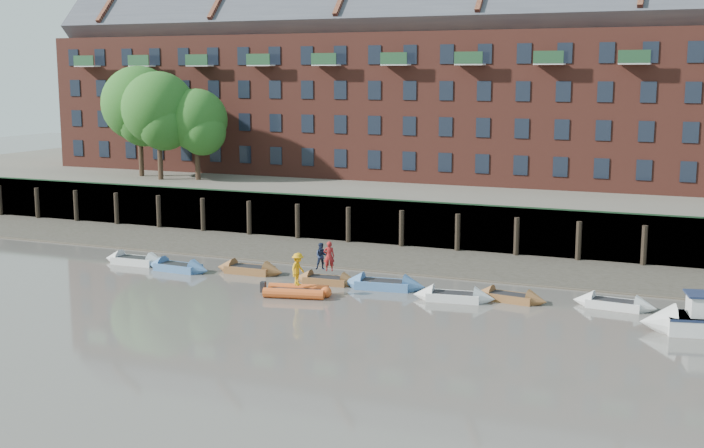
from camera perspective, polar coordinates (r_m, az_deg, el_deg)
The scene contains 20 objects.
ground at distance 40.99m, azimuth -4.35°, elevation -7.16°, with size 220.00×220.00×0.00m, color #5E5953.
foreshore at distance 57.11m, azimuth 3.85°, elevation -2.34°, with size 110.00×8.00×0.50m, color #3D382F.
mud_band at distance 53.97m, azimuth 2.68°, elevation -3.04°, with size 110.00×1.60×0.10m, color #4C4336.
river_wall at distance 60.90m, azimuth 5.20°, elevation -0.08°, with size 110.00×1.23×3.30m.
bank_terrace at distance 73.86m, azimuth 8.37°, elevation 1.57°, with size 110.00×28.00×3.20m, color #5E594D.
apartment_terrace at distance 74.13m, azimuth 8.78°, elevation 10.29°, with size 80.60×15.56×20.98m.
tree_cluster at distance 76.02m, azimuth -12.42°, elevation 7.28°, with size 11.76×7.74×9.40m.
rowboat_0 at distance 57.38m, azimuth -13.82°, elevation -2.31°, with size 4.52×1.41×1.30m.
rowboat_1 at distance 54.86m, azimuth -11.18°, elevation -2.76°, with size 4.47×1.57×1.28m.
rowboat_2 at distance 53.53m, azimuth -6.64°, elevation -2.95°, with size 4.44×1.32×1.29m.
rowboat_3 at distance 50.56m, azimuth -1.65°, elevation -3.66°, with size 4.04×1.35×1.16m.
rowboat_4 at distance 49.40m, azimuth 2.05°, elevation -3.93°, with size 4.87×1.91×1.38m.
rowboat_5 at distance 47.12m, azimuth 6.59°, elevation -4.69°, with size 4.48×1.84×1.26m.
rowboat_6 at distance 47.47m, azimuth 10.18°, elevation -4.69°, with size 4.13×1.71×1.16m.
rowboat_7 at distance 47.31m, azimuth 16.59°, elevation -4.98°, with size 4.33×1.61×1.23m.
rib_tender at distance 47.85m, azimuth -3.46°, elevation -4.36°, with size 3.73×2.38×0.63m.
motor_launch at distance 44.02m, azimuth 21.40°, elevation -5.80°, with size 6.13×3.17×2.41m.
person_rower_a at distance 50.14m, azimuth -1.49°, elevation -2.09°, with size 0.63×0.41×1.72m, color maroon.
person_rower_b at distance 50.54m, azimuth -1.98°, elevation -2.10°, with size 0.76×0.59×1.56m, color #19233F.
person_rib_crew at distance 47.66m, azimuth -3.52°, elevation -2.93°, with size 1.15×0.66×1.78m, color orange.
Camera 1 is at (17.89, -34.93, 11.81)m, focal length 45.00 mm.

